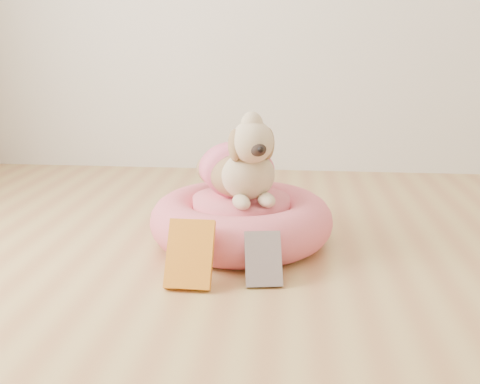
# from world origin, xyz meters

# --- Properties ---
(pet_bed) EXTENTS (0.71, 0.71, 0.18)m
(pet_bed) POSITION_xyz_m (-0.14, 0.97, 0.09)
(pet_bed) COLOR #D85463
(pet_bed) RESTS_ON floor
(dog) EXTENTS (0.48, 0.56, 0.35)m
(dog) POSITION_xyz_m (-0.14, 0.97, 0.35)
(dog) COLOR brown
(dog) RESTS_ON pet_bed
(book_yellow) EXTENTS (0.15, 0.15, 0.20)m
(book_yellow) POSITION_xyz_m (-0.27, 0.57, 0.10)
(book_yellow) COLOR gold
(book_yellow) RESTS_ON floor
(book_white) EXTENTS (0.13, 0.13, 0.16)m
(book_white) POSITION_xyz_m (-0.03, 0.60, 0.08)
(book_white) COLOR silver
(book_white) RESTS_ON floor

